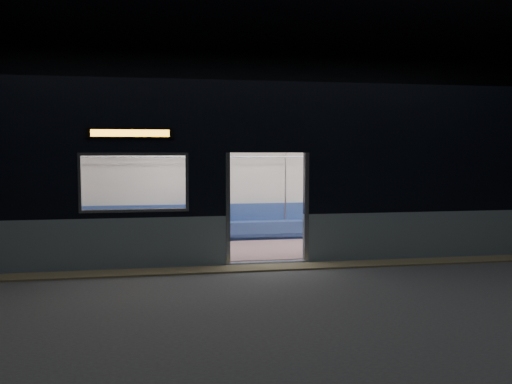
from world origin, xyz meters
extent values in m
cube|color=#47494C|center=(0.00, 0.00, -0.01)|extent=(24.00, 14.00, 0.01)
cube|color=black|center=(0.00, 6.98, 2.50)|extent=(24.00, 0.04, 5.00)
cube|color=#8C7F59|center=(0.00, 0.55, 0.01)|extent=(22.80, 0.50, 0.03)
cube|color=gray|center=(4.85, 1.06, 0.45)|extent=(8.30, 0.12, 0.90)
cube|color=black|center=(4.85, 1.06, 2.05)|extent=(8.30, 0.12, 2.30)
cube|color=black|center=(0.00, 1.06, 2.62)|extent=(1.40, 0.12, 1.15)
cube|color=#B7BABC|center=(-0.74, 1.06, 1.02)|extent=(0.08, 0.14, 2.05)
cube|color=#B7BABC|center=(0.74, 1.06, 1.02)|extent=(0.08, 0.14, 2.05)
cube|color=black|center=(-2.45, 0.98, 2.39)|extent=(1.50, 0.04, 0.18)
cube|color=orange|center=(-2.45, 0.97, 2.39)|extent=(1.34, 0.03, 0.12)
cube|color=silver|center=(0.00, 3.94, 1.60)|extent=(18.00, 0.12, 3.20)
cube|color=black|center=(0.00, 2.50, 3.28)|extent=(18.00, 3.00, 0.15)
cube|color=#866167|center=(0.00, 2.50, 0.02)|extent=(17.76, 2.76, 0.04)
cube|color=silver|center=(0.00, 2.50, 2.35)|extent=(17.76, 2.76, 0.10)
cube|color=#2C537F|center=(0.00, 3.62, 0.24)|extent=(11.00, 0.48, 0.41)
cube|color=#2C537F|center=(0.00, 3.81, 0.65)|extent=(11.00, 0.10, 0.40)
cube|color=gray|center=(-3.30, 1.41, 0.24)|extent=(4.40, 0.48, 0.41)
cube|color=gray|center=(3.30, 1.41, 0.24)|extent=(4.40, 0.48, 0.41)
cylinder|color=silver|center=(-0.95, 1.37, 1.17)|extent=(0.04, 0.04, 2.26)
cylinder|color=silver|center=(-0.95, 3.63, 1.17)|extent=(0.04, 0.04, 2.26)
cylinder|color=silver|center=(0.95, 1.37, 1.17)|extent=(0.04, 0.04, 2.26)
cylinder|color=silver|center=(0.95, 3.63, 1.17)|extent=(0.04, 0.04, 2.26)
cylinder|color=silver|center=(0.00, 3.58, 1.95)|extent=(11.00, 0.03, 0.03)
cube|color=black|center=(-0.99, 3.42, 0.52)|extent=(0.15, 0.41, 0.14)
cube|color=black|center=(-0.80, 3.42, 0.52)|extent=(0.15, 0.41, 0.14)
cylinder|color=black|center=(-0.99, 3.23, 0.26)|extent=(0.10, 0.10, 0.43)
cylinder|color=black|center=(-0.80, 3.23, 0.26)|extent=(0.10, 0.10, 0.43)
cube|color=#C05384|center=(-0.90, 3.59, 0.54)|extent=(0.35, 0.19, 0.18)
cylinder|color=#C05384|center=(-0.90, 3.62, 0.85)|extent=(0.39, 0.39, 0.46)
sphere|color=tan|center=(-0.90, 3.60, 1.17)|extent=(0.19, 0.19, 0.19)
sphere|color=black|center=(-0.90, 3.63, 1.21)|extent=(0.19, 0.19, 0.19)
cube|color=black|center=(-0.91, 3.35, 0.65)|extent=(0.27, 0.24, 0.12)
cube|color=white|center=(5.00, 3.85, 1.50)|extent=(1.09, 0.03, 0.71)
camera|label=1|loc=(-1.97, -8.73, 2.07)|focal=38.00mm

